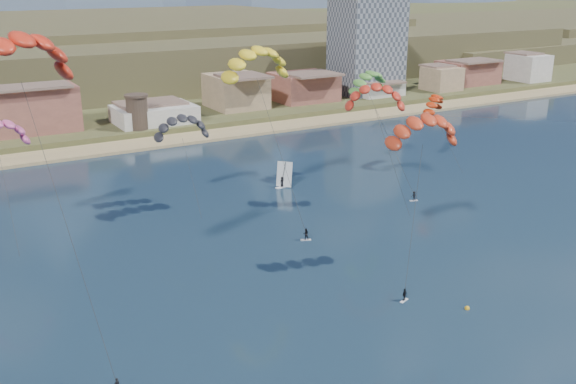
{
  "coord_description": "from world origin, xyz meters",
  "views": [
    {
      "loc": [
        -42.47,
        -40.67,
        38.08
      ],
      "look_at": [
        0.0,
        32.0,
        10.0
      ],
      "focal_mm": 40.56,
      "sensor_mm": 36.0,
      "label": 1
    }
  ],
  "objects_px": {
    "buoy": "(467,308)",
    "windsurfer": "(283,179)",
    "watchtower": "(137,112)",
    "kitesurfer_green": "(369,80)",
    "apartment_tower": "(367,43)",
    "kitesurfer_orange": "(424,125)",
    "kitesurfer_yellow": "(257,59)",
    "kitesurfer_red": "(17,50)"
  },
  "relations": [
    {
      "from": "kitesurfer_orange",
      "to": "windsurfer",
      "type": "relative_size",
      "value": 4.71
    },
    {
      "from": "windsurfer",
      "to": "kitesurfer_orange",
      "type": "bearing_deg",
      "value": -93.17
    },
    {
      "from": "windsurfer",
      "to": "buoy",
      "type": "relative_size",
      "value": 7.86
    },
    {
      "from": "apartment_tower",
      "to": "kitesurfer_red",
      "type": "height_order",
      "value": "kitesurfer_red"
    },
    {
      "from": "kitesurfer_yellow",
      "to": "windsurfer",
      "type": "distance_m",
      "value": 29.04
    },
    {
      "from": "kitesurfer_yellow",
      "to": "kitesurfer_orange",
      "type": "relative_size",
      "value": 1.29
    },
    {
      "from": "watchtower",
      "to": "buoy",
      "type": "xyz_separation_m",
      "value": [
        6.26,
        -105.43,
        -6.26
      ]
    },
    {
      "from": "kitesurfer_red",
      "to": "kitesurfer_green",
      "type": "bearing_deg",
      "value": 25.89
    },
    {
      "from": "kitesurfer_yellow",
      "to": "kitesurfer_green",
      "type": "bearing_deg",
      "value": 14.89
    },
    {
      "from": "kitesurfer_green",
      "to": "windsurfer",
      "type": "height_order",
      "value": "kitesurfer_green"
    },
    {
      "from": "kitesurfer_yellow",
      "to": "kitesurfer_orange",
      "type": "distance_m",
      "value": 30.71
    },
    {
      "from": "windsurfer",
      "to": "kitesurfer_yellow",
      "type": "bearing_deg",
      "value": -134.73
    },
    {
      "from": "watchtower",
      "to": "kitesurfer_yellow",
      "type": "relative_size",
      "value": 0.29
    },
    {
      "from": "kitesurfer_green",
      "to": "buoy",
      "type": "relative_size",
      "value": 38.41
    },
    {
      "from": "apartment_tower",
      "to": "windsurfer",
      "type": "xyz_separation_m",
      "value": [
        -69.22,
        -67.17,
        -16.27
      ]
    },
    {
      "from": "kitesurfer_orange",
      "to": "buoy",
      "type": "relative_size",
      "value": 37.05
    },
    {
      "from": "kitesurfer_yellow",
      "to": "kitesurfer_green",
      "type": "distance_m",
      "value": 29.15
    },
    {
      "from": "watchtower",
      "to": "kitesurfer_green",
      "type": "relative_size",
      "value": 0.36
    },
    {
      "from": "apartment_tower",
      "to": "watchtower",
      "type": "relative_size",
      "value": 3.72
    },
    {
      "from": "watchtower",
      "to": "kitesurfer_green",
      "type": "distance_m",
      "value": 64.59
    },
    {
      "from": "watchtower",
      "to": "apartment_tower",
      "type": "bearing_deg",
      "value": 9.93
    },
    {
      "from": "watchtower",
      "to": "kitesurfer_orange",
      "type": "relative_size",
      "value": 0.37
    },
    {
      "from": "watchtower",
      "to": "kitesurfer_green",
      "type": "height_order",
      "value": "kitesurfer_green"
    },
    {
      "from": "apartment_tower",
      "to": "kitesurfer_red",
      "type": "xyz_separation_m",
      "value": [
        -118.22,
        -102.83,
        13.64
      ]
    },
    {
      "from": "kitesurfer_red",
      "to": "windsurfer",
      "type": "bearing_deg",
      "value": 36.05
    },
    {
      "from": "windsurfer",
      "to": "buoy",
      "type": "bearing_deg",
      "value": -94.94
    },
    {
      "from": "kitesurfer_yellow",
      "to": "buoy",
      "type": "relative_size",
      "value": 47.68
    },
    {
      "from": "buoy",
      "to": "windsurfer",
      "type": "bearing_deg",
      "value": 85.06
    },
    {
      "from": "apartment_tower",
      "to": "kitesurfer_orange",
      "type": "distance_m",
      "value": 128.83
    },
    {
      "from": "kitesurfer_orange",
      "to": "windsurfer",
      "type": "distance_m",
      "value": 44.1
    },
    {
      "from": "watchtower",
      "to": "buoy",
      "type": "relative_size",
      "value": 13.83
    },
    {
      "from": "buoy",
      "to": "kitesurfer_orange",
      "type": "bearing_deg",
      "value": 79.36
    },
    {
      "from": "apartment_tower",
      "to": "kitesurfer_green",
      "type": "distance_m",
      "value": 88.62
    },
    {
      "from": "apartment_tower",
      "to": "kitesurfer_orange",
      "type": "bearing_deg",
      "value": -123.68
    },
    {
      "from": "apartment_tower",
      "to": "kitesurfer_green",
      "type": "height_order",
      "value": "apartment_tower"
    },
    {
      "from": "apartment_tower",
      "to": "watchtower",
      "type": "xyz_separation_m",
      "value": [
        -80.0,
        -14.0,
        -11.45
      ]
    },
    {
      "from": "kitesurfer_orange",
      "to": "kitesurfer_green",
      "type": "bearing_deg",
      "value": 62.76
    },
    {
      "from": "apartment_tower",
      "to": "kitesurfer_yellow",
      "type": "height_order",
      "value": "apartment_tower"
    },
    {
      "from": "watchtower",
      "to": "kitesurfer_yellow",
      "type": "xyz_separation_m",
      "value": [
        -0.36,
        -64.41,
        19.53
      ]
    },
    {
      "from": "watchtower",
      "to": "kitesurfer_orange",
      "type": "xyz_separation_m",
      "value": [
        8.56,
        -93.19,
        13.58
      ]
    },
    {
      "from": "apartment_tower",
      "to": "kitesurfer_yellow",
      "type": "relative_size",
      "value": 1.08
    },
    {
      "from": "watchtower",
      "to": "buoy",
      "type": "bearing_deg",
      "value": -86.6
    }
  ]
}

